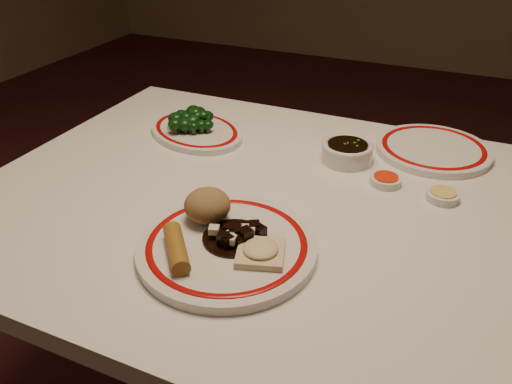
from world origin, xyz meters
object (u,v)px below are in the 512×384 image
(main_plate, at_px, (227,246))
(rice_mound, at_px, (207,205))
(stirfry_heap, at_px, (236,236))
(broccoli_plate, at_px, (196,131))
(broccoli_pile, at_px, (192,119))
(dining_table, at_px, (276,236))
(fried_wonton, at_px, (261,251))
(spring_roll, at_px, (176,248))
(soy_bowl, at_px, (347,153))

(main_plate, xyz_separation_m, rice_mound, (-0.06, 0.05, 0.04))
(stirfry_heap, bearing_deg, broccoli_plate, 127.82)
(stirfry_heap, height_order, broccoli_pile, broccoli_pile)
(main_plate, bearing_deg, dining_table, 85.39)
(main_plate, distance_m, stirfry_heap, 0.02)
(stirfry_heap, bearing_deg, dining_table, 88.77)
(main_plate, bearing_deg, broccoli_pile, 126.74)
(main_plate, height_order, stirfry_heap, stirfry_heap)
(fried_wonton, bearing_deg, broccoli_pile, 131.75)
(rice_mound, xyz_separation_m, fried_wonton, (0.13, -0.06, -0.02))
(rice_mound, relative_size, broccoli_plate, 0.25)
(fried_wonton, height_order, stirfry_heap, stirfry_heap)
(spring_roll, relative_size, broccoli_plate, 0.34)
(broccoli_pile, bearing_deg, stirfry_heap, -51.23)
(broccoli_pile, bearing_deg, fried_wonton, -48.25)
(spring_roll, distance_m, broccoli_plate, 0.50)
(broccoli_pile, bearing_deg, dining_table, -32.95)
(spring_roll, bearing_deg, broccoli_pile, 77.91)
(fried_wonton, relative_size, broccoli_pile, 0.73)
(broccoli_plate, bearing_deg, stirfry_heap, -52.18)
(broccoli_pile, distance_m, soy_bowl, 0.39)
(broccoli_plate, distance_m, soy_bowl, 0.38)
(fried_wonton, xyz_separation_m, stirfry_heap, (-0.05, 0.02, -0.00))
(rice_mound, distance_m, broccoli_plate, 0.40)
(fried_wonton, relative_size, soy_bowl, 0.84)
(dining_table, xyz_separation_m, broccoli_plate, (-0.29, 0.20, 0.10))
(soy_bowl, bearing_deg, rice_mound, -114.24)
(rice_mound, bearing_deg, broccoli_plate, 122.73)
(fried_wonton, distance_m, broccoli_pile, 0.53)
(broccoli_plate, relative_size, soy_bowl, 2.92)
(dining_table, relative_size, stirfry_heap, 11.17)
(rice_mound, height_order, soy_bowl, rice_mound)
(spring_roll, height_order, broccoli_plate, spring_roll)
(main_plate, distance_m, soy_bowl, 0.41)
(main_plate, xyz_separation_m, broccoli_plate, (-0.28, 0.39, -0.00))
(rice_mound, relative_size, broccoli_pile, 0.63)
(main_plate, bearing_deg, spring_roll, -133.35)
(dining_table, bearing_deg, main_plate, -94.61)
(spring_roll, xyz_separation_m, fried_wonton, (0.12, 0.05, -0.01))
(spring_roll, xyz_separation_m, soy_bowl, (0.16, 0.46, -0.01))
(main_plate, relative_size, broccoli_pile, 2.82)
(fried_wonton, xyz_separation_m, broccoli_pile, (-0.35, 0.40, 0.01))
(dining_table, xyz_separation_m, broccoli_pile, (-0.30, 0.20, 0.13))
(rice_mound, relative_size, spring_roll, 0.75)
(fried_wonton, xyz_separation_m, broccoli_plate, (-0.34, 0.40, -0.02))
(stirfry_heap, bearing_deg, soy_bowl, 77.55)
(dining_table, xyz_separation_m, rice_mound, (-0.08, -0.14, 0.14))
(soy_bowl, bearing_deg, fried_wonton, -94.50)
(dining_table, height_order, broccoli_pile, broccoli_pile)
(dining_table, bearing_deg, broccoli_pile, 147.05)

